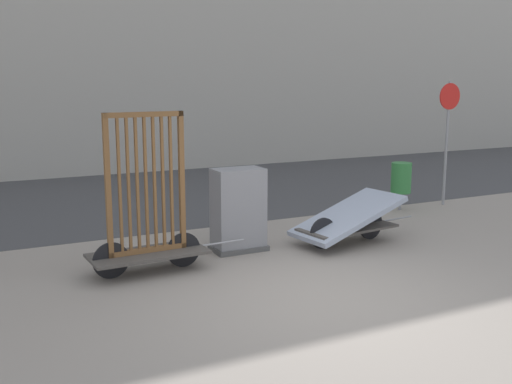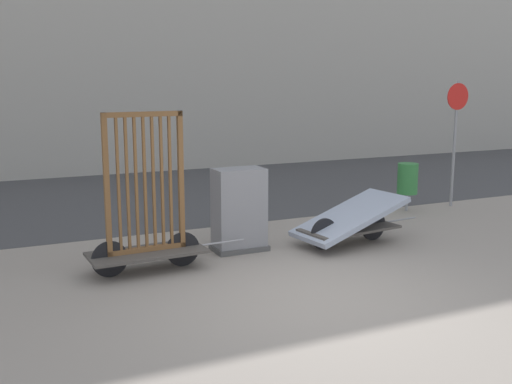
% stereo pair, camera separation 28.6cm
% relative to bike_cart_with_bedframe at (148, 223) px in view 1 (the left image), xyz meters
% --- Properties ---
extents(ground_plane, '(60.00, 60.00, 0.00)m').
position_rel_bike_cart_with_bedframe_xyz_m(ground_plane, '(1.68, -2.04, -0.71)').
color(ground_plane, gray).
extents(road_strip, '(56.00, 7.14, 0.01)m').
position_rel_bike_cart_with_bedframe_xyz_m(road_strip, '(1.68, 5.62, -0.71)').
color(road_strip, '#424244').
rests_on(road_strip, ground_plane).
extents(building_facade, '(48.00, 4.00, 9.52)m').
position_rel_bike_cart_with_bedframe_xyz_m(building_facade, '(1.68, 11.19, 4.05)').
color(building_facade, '#B2ADA3').
rests_on(building_facade, ground_plane).
extents(bike_cart_with_bedframe, '(2.35, 0.83, 2.25)m').
position_rel_bike_cart_with_bedframe_xyz_m(bike_cart_with_bedframe, '(0.00, 0.00, 0.00)').
color(bike_cart_with_bedframe, '#4C4742').
rests_on(bike_cart_with_bedframe, ground_plane).
extents(bike_cart_with_mattress, '(2.45, 1.18, 0.79)m').
position_rel_bike_cart_with_bedframe_xyz_m(bike_cart_with_mattress, '(3.37, 0.00, -0.30)').
color(bike_cart_with_mattress, '#4C4742').
rests_on(bike_cart_with_mattress, ground_plane).
extents(utility_cabinet, '(0.85, 0.54, 1.31)m').
position_rel_bike_cart_with_bedframe_xyz_m(utility_cabinet, '(1.60, 0.46, -0.10)').
color(utility_cabinet, '#4C4C4C').
rests_on(utility_cabinet, ground_plane).
extents(trash_bin, '(0.42, 0.42, 0.99)m').
position_rel_bike_cart_with_bedframe_xyz_m(trash_bin, '(5.90, 1.70, -0.04)').
color(trash_bin, gray).
rests_on(trash_bin, ground_plane).
extents(sign_post, '(0.55, 0.06, 2.66)m').
position_rel_bike_cart_with_bedframe_xyz_m(sign_post, '(7.10, 1.70, 1.01)').
color(sign_post, gray).
rests_on(sign_post, ground_plane).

